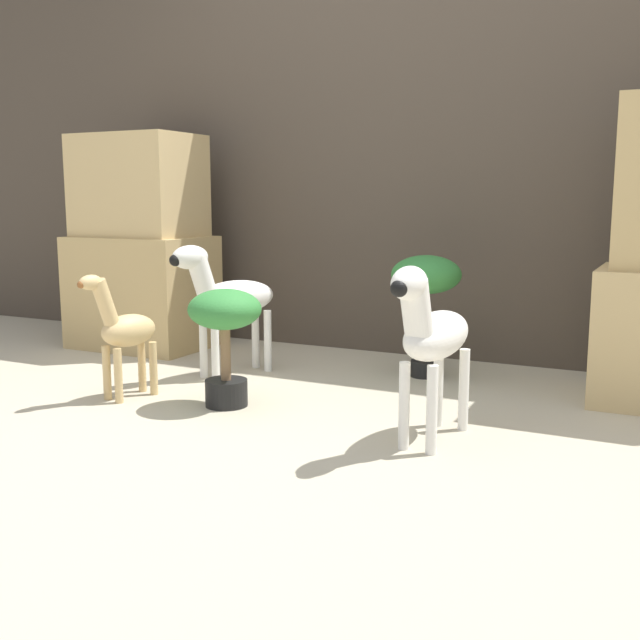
% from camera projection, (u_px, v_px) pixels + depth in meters
% --- Properties ---
extents(ground_plane, '(14.00, 14.00, 0.00)m').
position_uv_depth(ground_plane, '(246.00, 438.00, 2.57)').
color(ground_plane, '#B2A88E').
extents(wall_back, '(6.40, 0.08, 2.20)m').
position_uv_depth(wall_back, '(409.00, 142.00, 3.81)').
color(wall_back, '#473D33').
rests_on(wall_back, ground_plane).
extents(rock_pillar_left, '(0.72, 0.50, 1.15)m').
position_uv_depth(rock_pillar_left, '(141.00, 250.00, 4.08)').
color(rock_pillar_left, tan).
rests_on(rock_pillar_left, ground_plane).
extents(zebra_right, '(0.19, 0.55, 0.61)m').
position_uv_depth(zebra_right, '(431.00, 333.00, 2.46)').
color(zebra_right, white).
rests_on(zebra_right, ground_plane).
extents(zebra_left, '(0.32, 0.55, 0.61)m').
position_uv_depth(zebra_left, '(227.00, 295.00, 3.42)').
color(zebra_left, white).
rests_on(zebra_left, ground_plane).
extents(giraffe_figurine, '(0.19, 0.35, 0.52)m').
position_uv_depth(giraffe_figurine, '(124.00, 331.00, 3.04)').
color(giraffe_figurine, tan).
rests_on(giraffe_figurine, ground_plane).
extents(potted_palm_front, '(0.32, 0.32, 0.56)m').
position_uv_depth(potted_palm_front, '(426.00, 281.00, 3.39)').
color(potted_palm_front, black).
rests_on(potted_palm_front, ground_plane).
extents(potted_palm_back, '(0.29, 0.29, 0.47)m').
position_uv_depth(potted_palm_back, '(225.00, 325.00, 2.92)').
color(potted_palm_back, black).
rests_on(potted_palm_back, ground_plane).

